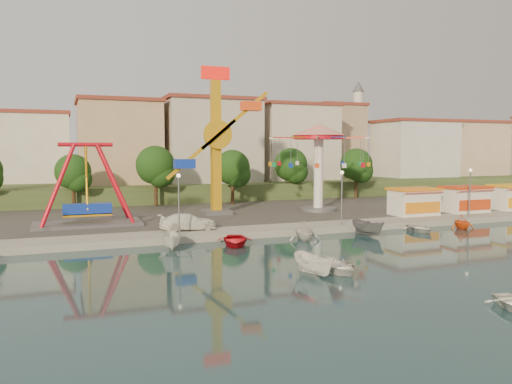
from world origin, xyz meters
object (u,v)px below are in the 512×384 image
rowboat_a (336,266)px  van (188,222)px  pirate_ship_ride (87,186)px  kamikaze_tower (220,145)px  wave_swinger (319,147)px  skiff (314,264)px

rowboat_a → van: 17.60m
pirate_ship_ride → kamikaze_tower: kamikaze_tower is taller
pirate_ship_ride → rowboat_a: size_ratio=2.50×
kamikaze_tower → pirate_ship_ride: bearing=-167.4°
wave_swinger → rowboat_a: 28.83m
rowboat_a → skiff: 1.78m
kamikaze_tower → rowboat_a: (-0.23, -26.09, -8.01)m
rowboat_a → van: bearing=108.2°
wave_swinger → kamikaze_tower: bearing=174.6°
rowboat_a → van: size_ratio=0.78×
pirate_ship_ride → van: bearing=-36.8°
kamikaze_tower → van: kamikaze_tower is taller
rowboat_a → pirate_ship_ride: bearing=120.8°
van → skiff: bearing=-165.9°
kamikaze_tower → rowboat_a: kamikaze_tower is taller
van → rowboat_a: bearing=-160.2°
kamikaze_tower → van: size_ratio=3.20×
van → wave_swinger: bearing=-64.4°
rowboat_a → van: van is taller
wave_swinger → van: 20.94m
pirate_ship_ride → rowboat_a: pirate_ship_ride is taller
wave_swinger → skiff: wave_swinger is taller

